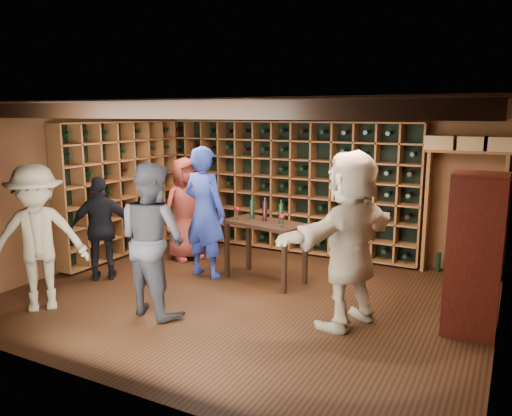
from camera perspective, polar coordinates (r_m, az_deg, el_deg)
The scene contains 13 objects.
ground at distance 6.71m, azimuth -1.22°, elevation -10.10°, with size 6.00×6.00×0.00m, color black.
room_shell at distance 6.32m, azimuth -1.07°, elevation 11.02°, with size 6.00×6.00×6.00m.
wine_rack_back at distance 8.68m, azimuth 3.18°, elevation 2.53°, with size 4.65×0.30×2.20m.
wine_rack_left at distance 8.71m, azimuth -15.05°, elevation 2.21°, with size 0.30×2.65×2.20m.
crate_shelf at distance 7.87m, azimuth 23.02°, elevation 3.91°, with size 1.20×0.32×2.07m.
display_cabinet at distance 5.90m, azimuth 23.64°, elevation -5.26°, with size 0.55×0.50×1.75m.
man_blue_shirt at distance 7.34m, azimuth -5.90°, elevation -0.49°, with size 0.70×0.46×1.93m, color navy.
man_grey_suit at distance 6.07m, azimuth -11.74°, elevation -3.49°, with size 0.89×0.70×1.84m, color black.
guest_red_floral at distance 8.27m, azimuth -7.96°, elevation -0.10°, with size 0.83×0.54×1.69m, color maroon.
guest_woman_black at distance 7.52m, azimuth -17.17°, elevation -2.27°, with size 0.89×0.37×1.51m, color black.
guest_khaki at distance 6.61m, azimuth -23.70°, elevation -3.20°, with size 1.16×0.67×1.80m, color #7C7355.
guest_beige at distance 5.69m, azimuth 10.67°, elevation -3.54°, with size 1.86×0.59×2.01m, color tan.
tasting_table at distance 7.12m, azimuth 1.04°, elevation -2.38°, with size 1.26×0.82×1.15m.
Camera 1 is at (3.05, -5.48, 2.39)m, focal length 35.00 mm.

